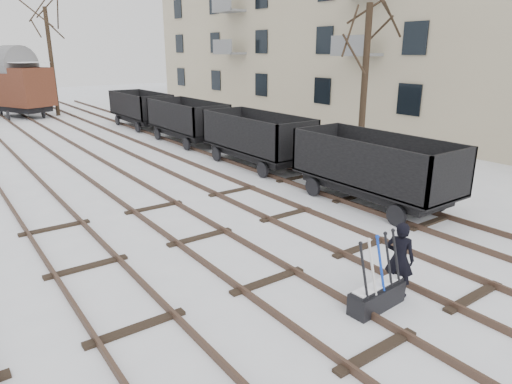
# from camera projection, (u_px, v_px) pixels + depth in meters

# --- Properties ---
(ground) EXTENTS (120.00, 120.00, 0.00)m
(ground) POSITION_uv_depth(u_px,v_px,m) (268.00, 282.00, 9.95)
(ground) COLOR white
(ground) RESTS_ON ground
(tracks) EXTENTS (13.90, 52.00, 0.16)m
(tracks) POSITION_uv_depth(u_px,v_px,m) (83.00, 161.00, 20.49)
(tracks) COLOR black
(tracks) RESTS_ON ground
(ground_frame) EXTENTS (1.32, 0.49, 1.49)m
(ground_frame) POSITION_uv_depth(u_px,v_px,m) (377.00, 295.00, 8.88)
(ground_frame) COLOR black
(ground_frame) RESTS_ON ground
(worker) EXTENTS (0.60, 0.69, 1.60)m
(worker) POSITION_uv_depth(u_px,v_px,m) (400.00, 259.00, 9.23)
(worker) COLOR black
(worker) RESTS_ON ground
(freight_wagon_a) EXTENTS (2.19, 5.47, 2.23)m
(freight_wagon_a) POSITION_uv_depth(u_px,v_px,m) (373.00, 179.00, 14.79)
(freight_wagon_a) COLOR black
(freight_wagon_a) RESTS_ON ground
(freight_wagon_b) EXTENTS (2.19, 5.47, 2.23)m
(freight_wagon_b) POSITION_uv_depth(u_px,v_px,m) (257.00, 146.00, 19.73)
(freight_wagon_b) COLOR black
(freight_wagon_b) RESTS_ON ground
(freight_wagon_c) EXTENTS (2.19, 5.47, 2.23)m
(freight_wagon_c) POSITION_uv_depth(u_px,v_px,m) (187.00, 127.00, 24.68)
(freight_wagon_c) COLOR black
(freight_wagon_c) RESTS_ON ground
(freight_wagon_d) EXTENTS (2.19, 5.47, 2.23)m
(freight_wagon_d) POSITION_uv_depth(u_px,v_px,m) (141.00, 114.00, 29.62)
(freight_wagon_d) COLOR black
(freight_wagon_d) RESTS_ON ground
(box_van_wagon) EXTENTS (4.72, 5.94, 4.02)m
(box_van_wagon) POSITION_uv_depth(u_px,v_px,m) (18.00, 85.00, 33.69)
(box_van_wagon) COLOR black
(box_van_wagon) RESTS_ON ground
(tree_near) EXTENTS (0.30, 0.30, 6.81)m
(tree_near) POSITION_uv_depth(u_px,v_px,m) (364.00, 83.00, 20.72)
(tree_near) COLOR black
(tree_near) RESTS_ON ground
(tree_far_right) EXTENTS (0.30, 0.30, 7.84)m
(tree_far_right) POSITION_uv_depth(u_px,v_px,m) (52.00, 63.00, 34.08)
(tree_far_right) COLOR black
(tree_far_right) RESTS_ON ground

